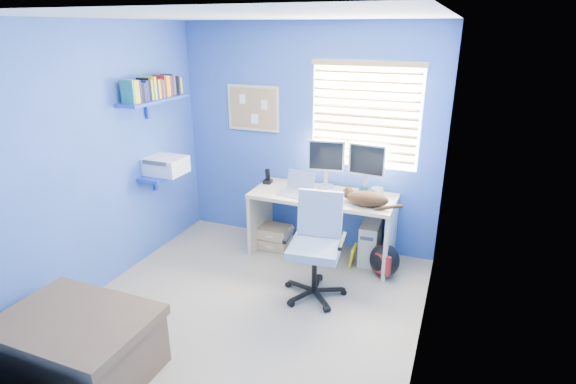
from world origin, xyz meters
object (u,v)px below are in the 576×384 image
at_px(tower_pc, 370,241).
at_px(office_chair, 316,259).
at_px(laptop, 295,185).
at_px(cat, 367,199).
at_px(desk, 322,226).

relative_size(tower_pc, office_chair, 0.46).
bearing_deg(office_chair, laptop, 125.95).
bearing_deg(cat, office_chair, -104.93).
distance_m(cat, office_chair, 0.81).
relative_size(cat, tower_pc, 0.93).
bearing_deg(desk, laptop, -156.85).
bearing_deg(office_chair, cat, 59.92).
xyz_separation_m(laptop, office_chair, (0.45, -0.62, -0.48)).
bearing_deg(laptop, office_chair, -43.30).
height_order(desk, office_chair, office_chair).
xyz_separation_m(desk, cat, (0.51, -0.15, 0.44)).
height_order(laptop, tower_pc, laptop).
distance_m(laptop, tower_pc, 1.04).
xyz_separation_m(cat, tower_pc, (0.01, 0.26, -0.59)).
height_order(desk, laptop, laptop).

